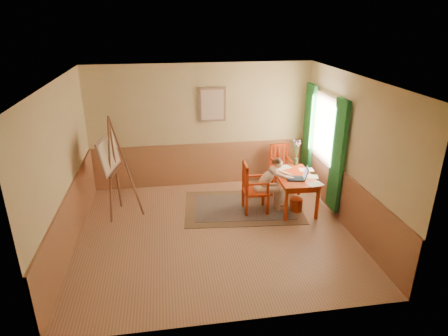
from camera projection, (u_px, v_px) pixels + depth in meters
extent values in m
cube|color=tan|center=(215.00, 233.00, 7.16)|extent=(5.00, 4.50, 0.02)
cube|color=white|center=(214.00, 79.00, 6.10)|extent=(5.00, 4.50, 0.02)
cube|color=#D5BD82|center=(201.00, 126.00, 8.70)|extent=(5.00, 0.02, 2.80)
cube|color=#D5BD82|center=(240.00, 230.00, 4.56)|extent=(5.00, 0.02, 2.80)
cube|color=#D5BD82|center=(62.00, 170.00, 6.27)|extent=(0.02, 4.50, 2.80)
cube|color=#D5BD82|center=(352.00, 154.00, 6.99)|extent=(0.02, 4.50, 2.80)
cube|color=#B7754D|center=(202.00, 164.00, 9.01)|extent=(5.00, 0.04, 1.00)
cube|color=#B7754D|center=(72.00, 219.00, 6.61)|extent=(0.04, 4.50, 1.00)
cube|color=#B7754D|center=(344.00, 199.00, 7.33)|extent=(0.04, 4.50, 1.00)
cube|color=white|center=(326.00, 129.00, 7.94)|extent=(0.02, 1.00, 1.30)
cube|color=#916D55|center=(325.00, 129.00, 7.94)|extent=(0.03, 1.12, 1.42)
cube|color=#257D3E|center=(337.00, 156.00, 7.33)|extent=(0.08, 0.45, 2.20)
cube|color=#257D3E|center=(308.00, 133.00, 8.76)|extent=(0.08, 0.45, 2.20)
cube|color=#916D55|center=(212.00, 105.00, 8.51)|extent=(0.60, 0.04, 0.76)
cube|color=beige|center=(212.00, 105.00, 8.48)|extent=(0.50, 0.02, 0.66)
cube|color=#8C7251|center=(243.00, 207.00, 8.07)|extent=(2.54, 1.81, 0.01)
cube|color=#151432|center=(243.00, 207.00, 8.06)|extent=(2.10, 1.38, 0.01)
cube|color=red|center=(294.00, 176.00, 7.82)|extent=(0.75, 1.22, 0.04)
cube|color=red|center=(294.00, 179.00, 7.85)|extent=(0.65, 1.12, 0.10)
cube|color=red|center=(286.00, 205.00, 7.41)|extent=(0.06, 0.06, 0.68)
cube|color=red|center=(317.00, 204.00, 7.49)|extent=(0.06, 0.06, 0.68)
cube|color=red|center=(272.00, 182.00, 8.43)|extent=(0.06, 0.06, 0.68)
cube|color=red|center=(300.00, 181.00, 8.50)|extent=(0.06, 0.06, 0.68)
cube|color=red|center=(255.00, 191.00, 7.76)|extent=(0.49, 0.47, 0.05)
cube|color=red|center=(247.00, 207.00, 7.63)|extent=(0.05, 0.05, 0.42)
cube|color=red|center=(268.00, 206.00, 7.68)|extent=(0.05, 0.05, 0.42)
cube|color=red|center=(243.00, 198.00, 8.01)|extent=(0.05, 0.05, 0.42)
cube|color=red|center=(263.00, 197.00, 8.05)|extent=(0.05, 0.05, 0.42)
cube|color=red|center=(247.00, 182.00, 7.43)|extent=(0.05, 0.05, 0.57)
cube|color=red|center=(244.00, 174.00, 7.80)|extent=(0.05, 0.05, 0.57)
cube|color=red|center=(246.00, 166.00, 7.52)|extent=(0.07, 0.46, 0.06)
cube|color=red|center=(246.00, 181.00, 7.53)|extent=(0.03, 0.05, 0.47)
cube|color=red|center=(245.00, 179.00, 7.62)|extent=(0.03, 0.05, 0.47)
cube|color=red|center=(244.00, 176.00, 7.72)|extent=(0.03, 0.05, 0.47)
cube|color=red|center=(258.00, 184.00, 7.48)|extent=(0.43, 0.05, 0.04)
cube|color=red|center=(268.00, 189.00, 7.54)|extent=(0.04, 0.04, 0.23)
cube|color=red|center=(254.00, 176.00, 7.85)|extent=(0.43, 0.05, 0.04)
cube|color=red|center=(263.00, 181.00, 7.91)|extent=(0.04, 0.04, 0.23)
cube|color=red|center=(281.00, 170.00, 8.89)|extent=(0.44, 0.46, 0.04)
cube|color=red|center=(270.00, 176.00, 9.12)|extent=(0.05, 0.05, 0.40)
cube|color=red|center=(275.00, 183.00, 8.75)|extent=(0.05, 0.05, 0.40)
cube|color=red|center=(286.00, 175.00, 9.18)|extent=(0.05, 0.05, 0.40)
cube|color=red|center=(291.00, 181.00, 8.81)|extent=(0.05, 0.05, 0.40)
cube|color=red|center=(271.00, 155.00, 8.93)|extent=(0.05, 0.05, 0.54)
cube|color=red|center=(287.00, 154.00, 8.99)|extent=(0.05, 0.05, 0.54)
cube|color=red|center=(280.00, 145.00, 8.87)|extent=(0.43, 0.05, 0.06)
cube|color=red|center=(275.00, 156.00, 8.95)|extent=(0.04, 0.03, 0.44)
cube|color=red|center=(279.00, 156.00, 8.97)|extent=(0.04, 0.03, 0.44)
cube|color=red|center=(283.00, 155.00, 8.98)|extent=(0.04, 0.03, 0.44)
cube|color=red|center=(274.00, 161.00, 8.77)|extent=(0.04, 0.40, 0.03)
cube|color=red|center=(276.00, 168.00, 8.63)|extent=(0.04, 0.04, 0.22)
cube|color=red|center=(290.00, 160.00, 8.83)|extent=(0.04, 0.40, 0.03)
cube|color=red|center=(292.00, 167.00, 8.69)|extent=(0.04, 0.04, 0.22)
ellipsoid|color=beige|center=(259.00, 188.00, 7.76)|extent=(0.26, 0.33, 0.20)
cylinder|color=beige|center=(270.00, 190.00, 7.71)|extent=(0.40, 0.15, 0.14)
cylinder|color=beige|center=(268.00, 187.00, 7.86)|extent=(0.40, 0.15, 0.14)
cylinder|color=beige|center=(278.00, 200.00, 7.82)|extent=(0.11, 0.11, 0.45)
cylinder|color=beige|center=(276.00, 196.00, 7.97)|extent=(0.11, 0.11, 0.45)
cube|color=beige|center=(280.00, 209.00, 7.91)|extent=(0.19, 0.09, 0.07)
cube|color=beige|center=(278.00, 206.00, 8.06)|extent=(0.19, 0.09, 0.07)
ellipsoid|color=beige|center=(266.00, 179.00, 7.70)|extent=(0.44, 0.27, 0.47)
ellipsoid|color=beige|center=(273.00, 171.00, 7.65)|extent=(0.19, 0.27, 0.16)
sphere|color=beige|center=(278.00, 164.00, 7.61)|extent=(0.18, 0.18, 0.18)
ellipsoid|color=#53321D|center=(278.00, 161.00, 7.58)|extent=(0.17, 0.18, 0.13)
sphere|color=#53321D|center=(274.00, 162.00, 7.58)|extent=(0.10, 0.10, 0.09)
cylinder|color=beige|center=(279.00, 175.00, 7.56)|extent=(0.21, 0.11, 0.13)
cylinder|color=beige|center=(288.00, 178.00, 7.62)|extent=(0.27, 0.12, 0.15)
sphere|color=beige|center=(283.00, 177.00, 7.57)|extent=(0.08, 0.08, 0.08)
sphere|color=beige|center=(294.00, 179.00, 7.68)|extent=(0.07, 0.07, 0.07)
cylinder|color=beige|center=(276.00, 170.00, 7.80)|extent=(0.20, 0.09, 0.13)
cylinder|color=beige|center=(285.00, 173.00, 7.83)|extent=(0.27, 0.13, 0.15)
sphere|color=beige|center=(280.00, 171.00, 7.83)|extent=(0.08, 0.08, 0.08)
sphere|color=beige|center=(291.00, 176.00, 7.84)|extent=(0.07, 0.07, 0.07)
cube|color=#1E2338|center=(295.00, 179.00, 7.63)|extent=(0.38, 0.30, 0.02)
cube|color=#2D3342|center=(295.00, 179.00, 7.63)|extent=(0.33, 0.24, 0.00)
cube|color=#1E2338|center=(306.00, 173.00, 7.58)|extent=(0.12, 0.25, 0.23)
cube|color=#99BFF2|center=(305.00, 173.00, 7.58)|extent=(0.09, 0.21, 0.19)
cube|color=white|center=(315.00, 184.00, 7.41)|extent=(0.33, 0.27, 0.00)
cube|color=white|center=(306.00, 170.00, 8.09)|extent=(0.31, 0.24, 0.00)
cube|color=white|center=(284.00, 167.00, 8.21)|extent=(0.35, 0.30, 0.00)
cube|color=white|center=(311.00, 177.00, 7.75)|extent=(0.33, 0.27, 0.00)
cylinder|color=#3F724C|center=(296.00, 162.00, 8.33)|extent=(0.10, 0.10, 0.15)
cylinder|color=#3F7233|center=(295.00, 150.00, 8.28)|extent=(0.05, 0.12, 0.39)
sphere|color=#728CD8|center=(294.00, 141.00, 8.26)|extent=(0.06, 0.06, 0.06)
cylinder|color=#3F7233|center=(296.00, 151.00, 8.19)|extent=(0.06, 0.08, 0.41)
sphere|color=pink|center=(296.00, 142.00, 8.08)|extent=(0.04, 0.04, 0.04)
cylinder|color=#3F7233|center=(297.00, 153.00, 8.27)|extent=(0.03, 0.04, 0.30)
sphere|color=pink|center=(298.00, 146.00, 8.22)|extent=(0.05, 0.05, 0.05)
cylinder|color=#3F7233|center=(296.00, 152.00, 8.18)|extent=(0.08, 0.11, 0.38)
sphere|color=#728CD8|center=(296.00, 144.00, 8.06)|extent=(0.06, 0.06, 0.05)
cylinder|color=#3F7233|center=(298.00, 151.00, 8.28)|extent=(0.09, 0.08, 0.34)
sphere|color=pink|center=(300.00, 143.00, 8.25)|extent=(0.05, 0.05, 0.05)
cylinder|color=#3F7233|center=(297.00, 152.00, 8.26)|extent=(0.05, 0.05, 0.34)
sphere|color=pink|center=(299.00, 144.00, 8.22)|extent=(0.05, 0.05, 0.04)
cylinder|color=#3F7233|center=(298.00, 150.00, 8.28)|extent=(0.08, 0.09, 0.39)
sphere|color=#728CD8|center=(299.00, 141.00, 8.25)|extent=(0.05, 0.05, 0.05)
cylinder|color=#C34318|center=(296.00, 205.00, 7.88)|extent=(0.30, 0.30, 0.27)
cylinder|color=brown|center=(110.00, 171.00, 7.27)|extent=(0.17, 0.36, 2.04)
cylinder|color=brown|center=(115.00, 164.00, 7.58)|extent=(0.05, 0.37, 2.04)
cylinder|color=brown|center=(127.00, 168.00, 7.41)|extent=(0.53, 0.14, 2.04)
cylinder|color=brown|center=(112.00, 171.00, 7.45)|extent=(0.14, 0.57, 0.03)
cube|color=brown|center=(115.00, 171.00, 7.45)|extent=(0.18, 0.62, 0.03)
cube|color=#916D55|center=(108.00, 154.00, 7.32)|extent=(0.33, 0.91, 0.68)
cube|color=beige|center=(109.00, 154.00, 7.32)|extent=(0.27, 0.82, 0.59)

